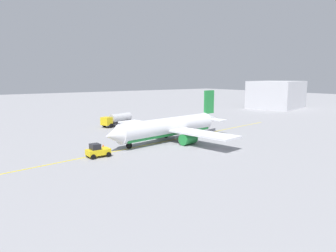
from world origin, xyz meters
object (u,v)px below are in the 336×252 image
object	(u,v)px
airplane	(170,128)
refueling_worker	(129,127)
pushback_tug	(98,151)
fuel_tanker	(117,119)
safety_cone_nose	(103,146)

from	to	relation	value
airplane	refueling_worker	world-z (taller)	airplane
pushback_tug	refueling_worker	distance (m)	25.17
fuel_tanker	refueling_worker	bearing A→B (deg)	80.89
refueling_worker	safety_cone_nose	distance (m)	19.01
airplane	safety_cone_nose	xyz separation A→B (m)	(13.72, -1.57, -2.28)
airplane	fuel_tanker	xyz separation A→B (m)	(-0.66, -23.58, -0.92)
safety_cone_nose	pushback_tug	bearing A→B (deg)	57.04
fuel_tanker	safety_cone_nose	distance (m)	26.32
pushback_tug	safety_cone_nose	bearing A→B (deg)	-122.96
fuel_tanker	airplane	bearing A→B (deg)	88.41
refueling_worker	safety_cone_nose	size ratio (longest dim) A/B	2.40
fuel_tanker	refueling_worker	xyz separation A→B (m)	(1.32, 8.21, -0.90)
safety_cone_nose	airplane	bearing A→B (deg)	173.46
pushback_tug	safety_cone_nose	size ratio (longest dim) A/B	5.06
fuel_tanker	pushback_tug	bearing A→B (deg)	56.87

